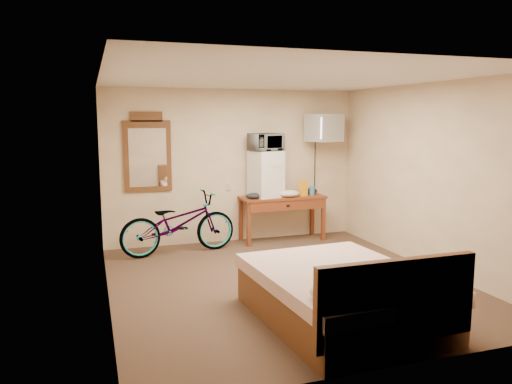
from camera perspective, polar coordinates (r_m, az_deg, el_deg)
room at (r=6.06m, az=3.31°, el=1.05°), size 4.60×4.64×2.50m
desk at (r=8.27m, az=3.12°, el=-1.30°), size 1.41×0.55×0.75m
mini_fridge at (r=8.16m, az=1.12°, el=2.07°), size 0.56×0.54×0.76m
microwave at (r=8.12m, az=1.13°, el=5.72°), size 0.59×0.48×0.28m
snack_bag at (r=8.32m, az=5.43°, el=0.47°), size 0.15×0.11×0.27m
blue_cup at (r=8.44m, az=6.41°, el=0.16°), size 0.09×0.09×0.15m
cloth_cream at (r=8.20m, az=3.75°, el=-0.18°), size 0.36×0.28×0.11m
cloth_dark_a at (r=7.99m, az=-0.26°, el=-0.44°), size 0.26×0.19×0.10m
cloth_dark_b at (r=8.56m, az=6.30°, el=0.12°), size 0.22×0.18×0.10m
crt_television at (r=8.47m, az=7.79°, el=7.27°), size 0.63×0.66×0.45m
wall_mirror at (r=7.92m, az=-12.29°, el=4.36°), size 0.73×0.04×1.23m
bicycle at (r=7.59m, az=-8.85°, el=-3.56°), size 1.84×0.84×0.93m
bed at (r=5.10m, az=9.98°, el=-11.52°), size 1.63×2.09×0.90m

